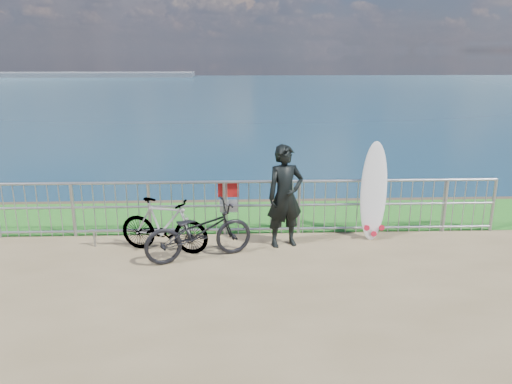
{
  "coord_description": "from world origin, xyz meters",
  "views": [
    {
      "loc": [
        -0.24,
        -7.95,
        3.6
      ],
      "look_at": [
        0.12,
        1.2,
        1.0
      ],
      "focal_mm": 35.0,
      "sensor_mm": 36.0,
      "label": 1
    }
  ],
  "objects_px": {
    "surfer": "(285,196)",
    "surfboard": "(373,195)",
    "bicycle_far": "(164,225)",
    "bicycle_near": "(199,232)"
  },
  "relations": [
    {
      "from": "surfboard",
      "to": "bicycle_far",
      "type": "height_order",
      "value": "surfboard"
    },
    {
      "from": "surfer",
      "to": "bicycle_near",
      "type": "distance_m",
      "value": 1.75
    },
    {
      "from": "surfer",
      "to": "surfboard",
      "type": "distance_m",
      "value": 1.81
    },
    {
      "from": "surfer",
      "to": "bicycle_far",
      "type": "xyz_separation_m",
      "value": [
        -2.25,
        -0.23,
        -0.46
      ]
    },
    {
      "from": "surfer",
      "to": "surfboard",
      "type": "relative_size",
      "value": 1.01
    },
    {
      "from": "bicycle_near",
      "to": "surfboard",
      "type": "bearing_deg",
      "value": -94.92
    },
    {
      "from": "surfer",
      "to": "surfboard",
      "type": "xyz_separation_m",
      "value": [
        1.77,
        0.34,
        -0.09
      ]
    },
    {
      "from": "surfboard",
      "to": "surfer",
      "type": "bearing_deg",
      "value": -169.08
    },
    {
      "from": "surfboard",
      "to": "bicycle_far",
      "type": "xyz_separation_m",
      "value": [
        -4.02,
        -0.57,
        -0.38
      ]
    },
    {
      "from": "surfer",
      "to": "bicycle_far",
      "type": "height_order",
      "value": "surfer"
    }
  ]
}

